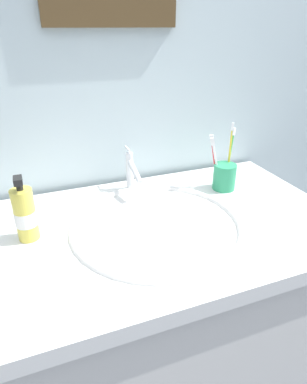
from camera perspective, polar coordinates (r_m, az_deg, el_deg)
The scene contains 10 objects.
tiled_wall_back at distance 1.12m, azimuth -7.17°, elevation 19.71°, with size 2.30×0.04×2.40m, color silver.
vanity_counter at distance 1.20m, azimuth -0.35°, elevation -22.83°, with size 1.10×0.62×0.84m.
sink_basin at distance 0.94m, azimuth 0.66°, elevation -8.04°, with size 0.49×0.49×0.12m.
faucet at distance 1.08m, azimuth -3.88°, elevation 3.77°, with size 0.02×0.15×0.14m.
toothbrush_cup at distance 1.13m, azimuth 12.16°, elevation 2.60°, with size 0.08×0.08×0.09m, color #2D9966.
toothbrush_yellow at distance 1.13m, azimuth 13.10°, elevation 6.92°, with size 0.02×0.03×0.21m.
toothbrush_white at distance 1.10m, azimuth 10.70°, elevation 5.51°, with size 0.05×0.03×0.17m.
toothbrush_green at distance 1.13m, azimuth 13.10°, elevation 6.54°, with size 0.03×0.02×0.20m.
toothbrush_red at distance 1.11m, azimuth 10.43°, elevation 5.85°, with size 0.04×0.03×0.18m.
soap_dispenser at distance 0.89m, azimuth -21.32°, elevation -3.64°, with size 0.06×0.06×0.18m.
Camera 1 is at (-0.27, -0.73, 1.34)m, focal length 30.82 mm.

